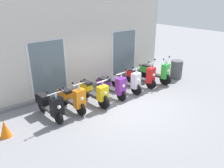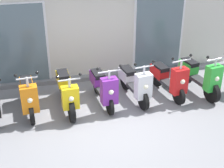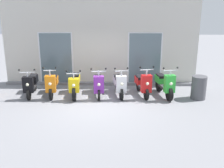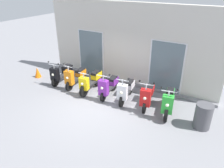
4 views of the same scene
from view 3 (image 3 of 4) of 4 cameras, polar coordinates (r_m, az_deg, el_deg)
The scene contains 10 objects.
ground_plane at distance 9.90m, azimuth -3.26°, elevation -4.43°, with size 40.00×40.00×0.00m, color gray.
storefront_facade at distance 12.00m, azimuth -2.43°, elevation 8.29°, with size 8.35×0.50×3.68m.
scooter_black at distance 11.19m, azimuth -16.45°, elevation 0.07°, with size 0.62×1.52×1.19m.
scooter_orange at distance 10.97m, azimuth -12.26°, elevation 0.03°, with size 0.52×1.52×1.27m.
scooter_yellow at distance 10.79m, azimuth -7.64°, elevation -0.05°, with size 0.57×1.69×1.17m.
scooter_purple at distance 10.70m, azimuth -2.86°, elevation 0.02°, with size 0.60×1.54×1.24m.
scooter_white at distance 10.72m, azimuth 1.51°, elevation 0.02°, with size 0.60×1.58×1.25m.
scooter_red at distance 10.77m, azimuth 6.41°, elevation 0.06°, with size 0.66×1.51×1.29m.
scooter_green at distance 10.83m, azimuth 10.85°, elevation -0.02°, with size 0.69×1.66×1.29m.
trash_bin at distance 10.89m, azimuth 17.56°, elevation -0.71°, with size 0.56×0.56×0.88m, color #4C4C51.
Camera 3 is at (0.76, -9.16, 3.68)m, focal length 44.04 mm.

